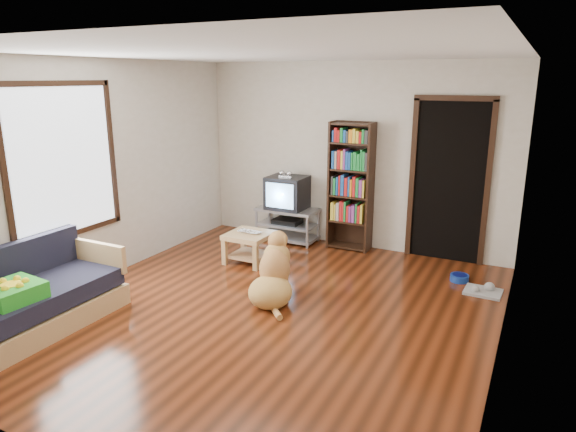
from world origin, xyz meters
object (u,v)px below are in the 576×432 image
at_px(grey_rag, 483,292).
at_px(dog, 273,276).
at_px(dog_bowl, 459,278).
at_px(tv_stand, 287,223).
at_px(crt_tv, 288,192).
at_px(coffee_table, 249,242).
at_px(sofa, 29,303).
at_px(laptop, 248,233).
at_px(bookshelf, 351,180).
at_px(green_cushion, 12,292).

xyz_separation_m(grey_rag, dog, (-2.05, -1.24, 0.26)).
distance_m(dog_bowl, tv_stand, 2.64).
relative_size(grey_rag, crt_tv, 0.69).
height_order(tv_stand, coffee_table, tv_stand).
height_order(grey_rag, tv_stand, tv_stand).
bearing_deg(tv_stand, dog, -67.23).
xyz_separation_m(dog_bowl, grey_rag, (0.30, -0.25, -0.03)).
bearing_deg(grey_rag, crt_tv, 165.12).
bearing_deg(tv_stand, sofa, -105.02).
bearing_deg(laptop, tv_stand, 89.72).
relative_size(dog_bowl, bookshelf, 0.12).
xyz_separation_m(green_cushion, grey_rag, (3.73, 3.12, -0.48)).
bearing_deg(green_cushion, dog, 53.70).
height_order(bookshelf, sofa, bookshelf).
bearing_deg(coffee_table, bookshelf, 49.61).
xyz_separation_m(laptop, dog, (0.86, -0.89, -0.13)).
relative_size(green_cushion, dog_bowl, 2.07).
relative_size(laptop, sofa, 0.18).
bearing_deg(crt_tv, bookshelf, 4.32).
relative_size(laptop, grey_rag, 0.81).
height_order(green_cushion, dog, dog).
height_order(green_cushion, laptop, green_cushion).
relative_size(bookshelf, sofa, 1.00).
distance_m(grey_rag, crt_tv, 3.07).
bearing_deg(tv_stand, laptop, -91.62).
relative_size(dog_bowl, grey_rag, 0.55).
distance_m(dog_bowl, sofa, 4.75).
height_order(laptop, dog, dog).
height_order(laptop, crt_tv, crt_tv).
bearing_deg(grey_rag, dog_bowl, 140.19).
height_order(dog_bowl, sofa, sofa).
height_order(green_cushion, sofa, sofa).
bearing_deg(laptop, dog, -44.59).
xyz_separation_m(sofa, dog, (1.80, 1.65, 0.02)).
bearing_deg(bookshelf, sofa, -117.32).
bearing_deg(dog, grey_rag, 31.07).
bearing_deg(laptop, sofa, -109.02).
height_order(green_cushion, crt_tv, crt_tv).
distance_m(tv_stand, coffee_table, 1.06).
bearing_deg(bookshelf, crt_tv, -175.68).
distance_m(tv_stand, sofa, 3.76).
bearing_deg(dog, dog_bowl, 40.32).
bearing_deg(grey_rag, sofa, -143.17).
relative_size(green_cushion, crt_tv, 0.79).
distance_m(green_cushion, dog, 2.53).
distance_m(crt_tv, coffee_table, 1.18).
distance_m(grey_rag, bookshelf, 2.32).
bearing_deg(bookshelf, coffee_table, -130.39).
relative_size(bookshelf, coffee_table, 3.27).
bearing_deg(dog_bowl, bookshelf, 160.19).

